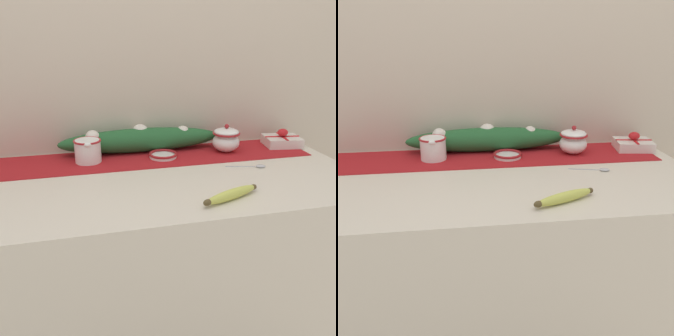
# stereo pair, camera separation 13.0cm
# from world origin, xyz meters

# --- Properties ---
(countertop) EXTENTS (1.51, 0.73, 0.92)m
(countertop) POSITION_xyz_m (0.00, 0.00, 0.46)
(countertop) COLOR beige
(countertop) RESTS_ON ground_plane
(back_wall) EXTENTS (2.31, 0.04, 2.40)m
(back_wall) POSITION_xyz_m (0.00, 0.39, 1.20)
(back_wall) COLOR beige
(back_wall) RESTS_ON ground_plane
(table_runner) EXTENTS (1.39, 0.27, 0.00)m
(table_runner) POSITION_xyz_m (0.00, 0.22, 0.92)
(table_runner) COLOR #A8191E
(table_runner) RESTS_ON countertop
(cream_pitcher) EXTENTS (0.11, 0.13, 0.09)m
(cream_pitcher) POSITION_xyz_m (-0.23, 0.22, 0.97)
(cream_pitcher) COLOR white
(cream_pitcher) RESTS_ON countertop
(sugar_bowl) EXTENTS (0.12, 0.12, 0.12)m
(sugar_bowl) POSITION_xyz_m (0.36, 0.22, 0.98)
(sugar_bowl) COLOR white
(sugar_bowl) RESTS_ON countertop
(small_dish) EXTENTS (0.12, 0.12, 0.02)m
(small_dish) POSITION_xyz_m (0.07, 0.20, 0.93)
(small_dish) COLOR white
(small_dish) RESTS_ON countertop
(banana) EXTENTS (0.22, 0.11, 0.03)m
(banana) POSITION_xyz_m (0.19, -0.25, 0.94)
(banana) COLOR #CCD156
(banana) RESTS_ON countertop
(spoon) EXTENTS (0.15, 0.05, 0.01)m
(spoon) POSITION_xyz_m (0.41, 0.01, 0.93)
(spoon) COLOR #B7B7BC
(spoon) RESTS_ON countertop
(gift_box) EXTENTS (0.17, 0.16, 0.08)m
(gift_box) POSITION_xyz_m (0.64, 0.24, 0.95)
(gift_box) COLOR silver
(gift_box) RESTS_ON countertop
(poinsettia_garland) EXTENTS (0.70, 0.11, 0.12)m
(poinsettia_garland) POSITION_xyz_m (-0.00, 0.30, 0.98)
(poinsettia_garland) COLOR #235B2D
(poinsettia_garland) RESTS_ON countertop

